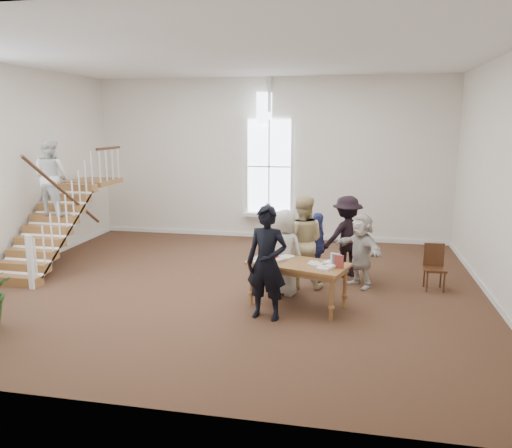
% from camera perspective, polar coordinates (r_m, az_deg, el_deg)
% --- Properties ---
extents(ground, '(10.00, 10.00, 0.00)m').
position_cam_1_polar(ground, '(10.25, -2.81, -7.08)').
color(ground, '#402C19').
rests_on(ground, ground).
extents(room_shell, '(10.49, 10.00, 10.00)m').
position_cam_1_polar(room_shell, '(14.30, 1.44, -0.04)').
color(room_shell, silver).
rests_on(room_shell, ground).
extents(staircase, '(1.10, 4.10, 2.92)m').
position_cam_1_polar(staircase, '(12.30, -22.06, 2.98)').
color(staircase, brown).
rests_on(staircase, ground).
extents(library_table, '(1.93, 1.36, 0.88)m').
position_cam_1_polar(library_table, '(8.96, 4.76, -4.96)').
color(library_table, brown).
rests_on(library_table, ground).
extents(police_officer, '(0.78, 0.59, 1.94)m').
position_cam_1_polar(police_officer, '(8.34, 1.25, -4.47)').
color(police_officer, black).
rests_on(police_officer, ground).
extents(elderly_woman, '(0.94, 0.76, 1.66)m').
position_cam_1_polar(elderly_woman, '(9.56, 3.15, -3.26)').
color(elderly_woman, beige).
rests_on(elderly_woman, ground).
extents(person_yellow, '(0.94, 0.75, 1.88)m').
position_cam_1_polar(person_yellow, '(9.98, 5.27, -2.03)').
color(person_yellow, '#D3BB84').
rests_on(person_yellow, ground).
extents(woman_cluster_a, '(0.57, 0.91, 1.45)m').
position_cam_1_polar(woman_cluster_a, '(10.46, 6.96, -2.62)').
color(woman_cluster_a, '#373E84').
rests_on(woman_cluster_a, ground).
extents(woman_cluster_b, '(1.30, 1.15, 1.75)m').
position_cam_1_polar(woman_cluster_b, '(10.84, 10.32, -1.41)').
color(woman_cluster_b, black).
rests_on(woman_cluster_b, ground).
extents(woman_cluster_c, '(1.23, 1.36, 1.50)m').
position_cam_1_polar(woman_cluster_c, '(10.24, 11.91, -2.95)').
color(woman_cluster_c, beige).
rests_on(woman_cluster_c, ground).
extents(side_chair, '(0.42, 0.42, 0.91)m').
position_cam_1_polar(side_chair, '(10.54, 19.70, -4.36)').
color(side_chair, '#321F0D').
rests_on(side_chair, ground).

